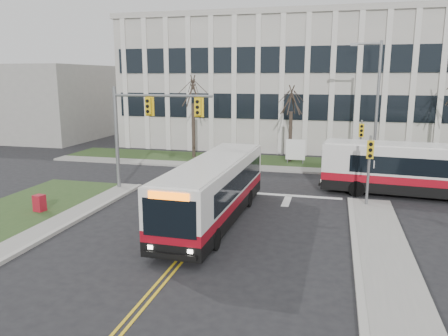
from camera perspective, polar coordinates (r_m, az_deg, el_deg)
ground at (r=18.55m, az=-3.60°, el=-9.55°), size 120.00×120.00×0.00m
sidewalk_east at (r=13.41m, az=22.71°, el=-19.05°), size 2.00×26.00×0.14m
sidewalk_cross at (r=32.33m, az=13.30°, el=-0.44°), size 44.00×1.60×0.14m
building_lawn at (r=35.07m, az=13.39°, el=0.49°), size 44.00×5.00×0.12m
office_building at (r=46.43m, az=14.04°, el=10.54°), size 40.00×16.00×12.00m
building_annex at (r=52.83m, az=-22.42°, el=7.94°), size 12.00×12.00×8.00m
mast_arm_signal at (r=26.13m, az=-10.72°, el=6.14°), size 6.11×0.38×6.20m
signal_pole_near at (r=23.78m, az=18.46°, el=0.91°), size 0.34×0.39×3.80m
signal_pole_far at (r=32.16m, az=17.44°, el=3.68°), size 0.34×0.39×3.80m
streetlight at (r=32.77m, az=19.12°, el=8.45°), size 2.15×0.25×9.20m
directory_sign at (r=34.50m, az=9.31°, el=2.34°), size 1.50×0.12×2.00m
tree_left at (r=36.27m, az=-4.07°, el=9.83°), size 1.80×1.80×7.70m
tree_mid at (r=34.84m, az=8.79°, el=8.60°), size 1.80×1.80×6.82m
bus_main at (r=20.61m, az=-1.30°, el=-3.09°), size 2.62×10.91×2.90m
bus_cross at (r=27.19m, az=24.56°, el=-0.45°), size 11.25×3.37×2.95m
newspaper_box_red at (r=23.90m, az=-22.95°, el=-4.37°), size 0.57×0.52×0.95m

